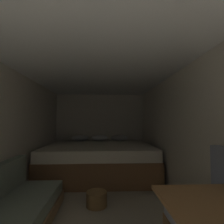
% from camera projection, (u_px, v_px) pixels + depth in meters
% --- Properties ---
extents(ground_plane, '(7.40, 7.40, 0.00)m').
position_uv_depth(ground_plane, '(96.00, 212.00, 2.45)').
color(ground_plane, '#B2A893').
extents(wall_back, '(2.60, 0.05, 2.00)m').
position_uv_depth(wall_back, '(100.00, 129.00, 5.22)').
color(wall_back, beige).
rests_on(wall_back, ground).
extents(wall_left, '(0.05, 5.40, 2.00)m').
position_uv_depth(wall_left, '(2.00, 138.00, 2.44)').
color(wall_left, beige).
rests_on(wall_left, ground).
extents(wall_right, '(0.05, 5.40, 2.00)m').
position_uv_depth(wall_right, '(186.00, 137.00, 2.56)').
color(wall_right, beige).
rests_on(wall_right, ground).
extents(ceiling_slab, '(2.60, 5.40, 0.05)m').
position_uv_depth(ceiling_slab, '(97.00, 65.00, 2.55)').
color(ceiling_slab, white).
rests_on(ceiling_slab, wall_left).
extents(bed, '(2.38, 1.96, 0.85)m').
position_uv_depth(bed, '(99.00, 159.00, 4.15)').
color(bed, brown).
rests_on(bed, ground).
extents(wicker_basket, '(0.30, 0.30, 0.21)m').
position_uv_depth(wicker_basket, '(97.00, 199.00, 2.62)').
color(wicker_basket, olive).
rests_on(wicker_basket, ground).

